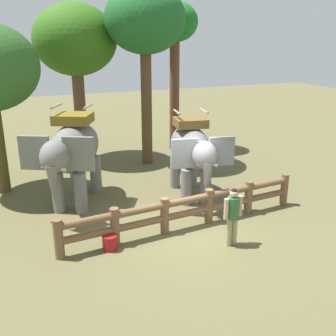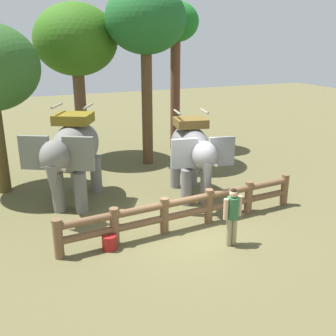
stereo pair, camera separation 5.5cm
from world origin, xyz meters
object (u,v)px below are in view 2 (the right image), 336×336
Objects in this scene: log_fence at (187,208)px; tree_deep_back at (176,31)px; tourist_woman_in_black at (232,213)px; tree_back_center at (76,42)px; elephant_center at (192,150)px; tree_far_right at (146,22)px; feed_bucket at (109,242)px; elephant_near_left at (73,151)px.

tree_deep_back is (3.27, 8.00, 4.92)m from log_fence.
tree_back_center reaches higher than tourist_woman_in_black.
log_fence is at bearing -119.75° from elephant_center.
tree_far_right reaches higher than log_fence.
tourist_woman_in_black is 4.10× the size of feed_bucket.
log_fence is 4.69× the size of tourist_woman_in_black.
tourist_woman_in_black is at bearing -65.28° from log_fence.
elephant_center reaches higher than log_fence.
elephant_near_left is at bearing -104.47° from tree_back_center.
tree_far_right reaches higher than elephant_near_left.
tree_far_right is at bearing 85.87° from tourist_woman_in_black.
tree_back_center is at bearing 144.17° from tree_far_right.
elephant_near_left reaches higher than tourist_woman_in_black.
tree_deep_back reaches higher than tree_back_center.
tree_back_center is (1.30, 5.03, 3.25)m from elephant_near_left.
elephant_center is 5.95m from tree_far_right.
tree_far_right reaches higher than tree_deep_back.
tree_far_right reaches higher than elephant_center.
tree_far_right reaches higher than tree_back_center.
tree_back_center is 0.97× the size of tree_deep_back.
tree_far_right is 1.07× the size of tree_deep_back.
tourist_woman_in_black reaches higher than log_fence.
tree_deep_back reaches higher than elephant_center.
tree_deep_back reaches higher than feed_bucket.
feed_bucket is at bearing -146.69° from elephant_center.
tourist_woman_in_black reaches higher than feed_bucket.
tourist_woman_in_black is at bearing -53.85° from elephant_near_left.
tree_deep_back is (4.54, -0.05, 0.45)m from tree_back_center.
tree_deep_back is at bearing 67.79° from log_fence.
tree_far_right is 18.70× the size of feed_bucket.
tree_far_right is 9.37m from feed_bucket.
tourist_woman_in_black is 9.09m from tree_far_right.
elephant_center is at bearing 33.31° from feed_bucket.
tree_back_center is at bearing 98.98° from log_fence.
log_fence is at bearing -81.02° from tree_back_center.
tree_far_right is at bearing 79.36° from log_fence.
tree_back_center is at bearing 75.53° from elephant_near_left.
elephant_center is 2.20× the size of tourist_woman_in_black.
tree_far_right reaches higher than tourist_woman_in_black.
log_fence is 2.44m from feed_bucket.
tree_far_right is at bearing -35.83° from tree_back_center.
tree_back_center reaches higher than feed_bucket.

